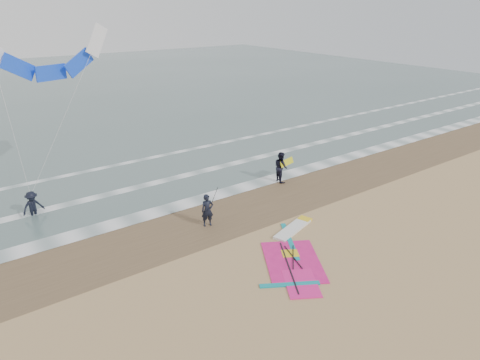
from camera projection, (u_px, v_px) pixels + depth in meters
ground at (316, 258)px, 18.94m from camera, size 120.00×120.00×0.00m
sea_water at (49, 91)px, 54.99m from camera, size 120.00×80.00×0.02m
wet_sand_band at (238, 209)px, 23.45m from camera, size 120.00×5.00×0.01m
foam_waterline at (197, 183)px, 26.77m from camera, size 120.00×9.15×0.02m
windsurf_rig at (294, 252)px, 19.34m from camera, size 5.73×5.43×0.14m
person_standing at (207, 210)px, 21.38m from camera, size 0.71×0.55×1.71m
person_walking at (281, 167)px, 26.74m from camera, size 0.90×1.07×1.94m
person_wading at (32, 201)px, 22.38m from camera, size 1.24×0.88×1.74m
held_pole at (212, 202)px, 21.39m from camera, size 0.17×0.86×1.82m
carried_kiteboard at (287, 162)px, 26.78m from camera, size 1.30×0.51×0.39m
surf_kite at (49, 58)px, 22.86m from camera, size 6.91×2.71×8.32m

